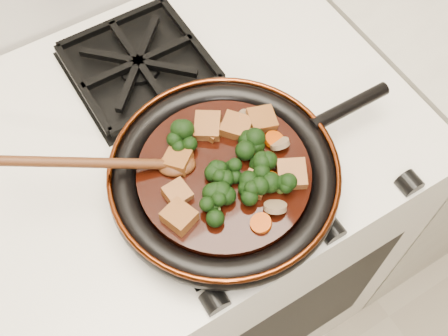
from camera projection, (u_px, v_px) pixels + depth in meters
stove at (193, 235)px, 1.31m from camera, size 0.76×0.60×0.90m
burner_grate_front at (224, 188)px, 0.85m from camera, size 0.23×0.23×0.03m
burner_grate_back at (139, 65)px, 0.97m from camera, size 0.23×0.23×0.03m
skillet at (225, 176)px, 0.83m from camera, size 0.47×0.34×0.05m
braising_sauce at (224, 175)px, 0.82m from camera, size 0.25×0.25×0.02m
tofu_cube_0 at (237, 127)px, 0.84m from camera, size 0.06×0.06×0.03m
tofu_cube_1 at (177, 194)px, 0.79m from camera, size 0.04×0.04×0.02m
tofu_cube_2 at (292, 175)px, 0.80m from camera, size 0.06×0.06×0.03m
tofu_cube_3 at (179, 217)px, 0.77m from camera, size 0.05×0.05×0.03m
tofu_cube_4 at (209, 129)px, 0.84m from camera, size 0.04×0.05×0.02m
tofu_cube_5 at (255, 185)px, 0.79m from camera, size 0.05×0.05×0.02m
tofu_cube_6 at (208, 127)px, 0.84m from camera, size 0.06×0.06×0.03m
tofu_cube_7 at (261, 120)px, 0.85m from camera, size 0.05×0.05×0.03m
tofu_cube_8 at (177, 161)px, 0.81m from camera, size 0.05×0.05×0.03m
broccoli_floret_0 at (222, 196)px, 0.78m from camera, size 0.07×0.07×0.07m
broccoli_floret_1 at (216, 209)px, 0.77m from camera, size 0.08×0.08×0.06m
broccoli_floret_2 at (229, 171)px, 0.80m from camera, size 0.05×0.05×0.05m
broccoli_floret_3 at (264, 172)px, 0.80m from camera, size 0.08×0.08×0.06m
broccoli_floret_4 at (181, 141)px, 0.82m from camera, size 0.08×0.07×0.07m
broccoli_floret_5 at (250, 191)px, 0.79m from camera, size 0.09×0.09×0.07m
broccoli_floret_6 at (248, 144)px, 0.82m from camera, size 0.08×0.09×0.06m
broccoli_floret_7 at (220, 175)px, 0.80m from camera, size 0.06×0.07×0.06m
broccoli_floret_8 at (281, 187)px, 0.79m from camera, size 0.08×0.07×0.06m
carrot_coin_0 at (270, 180)px, 0.80m from camera, size 0.03×0.03×0.01m
carrot_coin_1 at (274, 140)px, 0.83m from camera, size 0.03×0.03×0.02m
carrot_coin_2 at (241, 122)px, 0.85m from camera, size 0.03×0.03×0.02m
carrot_coin_3 at (261, 223)px, 0.77m from camera, size 0.03×0.03×0.02m
carrot_coin_4 at (260, 161)px, 0.82m from camera, size 0.03×0.03×0.01m
mushroom_slice_0 at (248, 120)px, 0.85m from camera, size 0.04×0.05×0.03m
mushroom_slice_1 at (275, 207)px, 0.78m from camera, size 0.04×0.04×0.03m
mushroom_slice_2 at (279, 144)px, 0.83m from camera, size 0.03×0.03×0.03m
wooden_spoon at (124, 163)px, 0.79m from camera, size 0.16×0.09×0.26m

